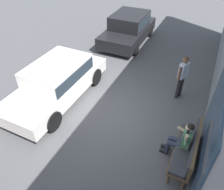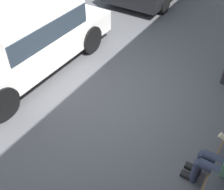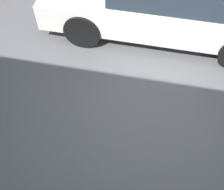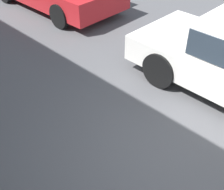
{
  "view_description": "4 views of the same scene",
  "coord_description": "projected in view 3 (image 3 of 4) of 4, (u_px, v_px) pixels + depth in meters",
  "views": [
    {
      "loc": [
        4.99,
        2.6,
        5.34
      ],
      "look_at": [
        0.3,
        0.38,
        1.16
      ],
      "focal_mm": 35.0,
      "sensor_mm": 36.0,
      "label": 1
    },
    {
      "loc": [
        3.49,
        2.6,
        3.91
      ],
      "look_at": [
        0.56,
        0.72,
        0.84
      ],
      "focal_mm": 45.0,
      "sensor_mm": 36.0,
      "label": 2
    },
    {
      "loc": [
        0.09,
        2.6,
        3.85
      ],
      "look_at": [
        0.5,
        0.51,
        0.86
      ],
      "focal_mm": 45.0,
      "sensor_mm": 36.0,
      "label": 3
    },
    {
      "loc": [
        -1.04,
        2.6,
        3.24
      ],
      "look_at": [
        1.0,
        0.5,
        0.92
      ],
      "focal_mm": 45.0,
      "sensor_mm": 36.0,
      "label": 4
    }
  ],
  "objects": [
    {
      "name": "ground_plane",
      "position": [
        148.0,
        106.0,
        4.6
      ],
      "size": [
        60.0,
        60.0,
        0.0
      ],
      "primitive_type": "plane",
      "color": "#4C4C4F"
    }
  ]
}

